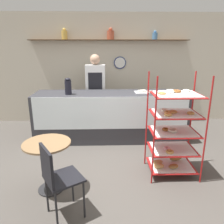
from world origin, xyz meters
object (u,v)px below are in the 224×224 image
at_px(cafe_table, 48,155).
at_px(cafe_chair, 56,175).
at_px(coffee_carafe, 68,86).
at_px(person_worker, 96,90).
at_px(pastry_rack, 173,132).
at_px(donut_tray_counter, 144,92).

distance_m(cafe_table, cafe_chair, 0.57).
distance_m(cafe_table, coffee_carafe, 1.75).
bearing_deg(cafe_chair, person_worker, -38.13).
xyz_separation_m(person_worker, cafe_chair, (-0.33, -2.84, -0.40)).
xyz_separation_m(pastry_rack, cafe_table, (-1.77, -0.38, -0.15)).
height_order(coffee_carafe, donut_tray_counter, coffee_carafe).
bearing_deg(donut_tray_counter, person_worker, 151.54).
relative_size(person_worker, donut_tray_counter, 4.32).
height_order(pastry_rack, coffee_carafe, pastry_rack).
distance_m(pastry_rack, coffee_carafe, 2.19).
height_order(pastry_rack, cafe_chair, pastry_rack).
bearing_deg(cafe_table, donut_tray_counter, 48.26).
bearing_deg(cafe_chair, cafe_table, -8.50).
distance_m(pastry_rack, person_worker, 2.32).
bearing_deg(cafe_chair, coffee_carafe, -26.80).
xyz_separation_m(pastry_rack, cafe_chair, (-1.55, -0.90, -0.12)).
distance_m(person_worker, coffee_carafe, 0.88).
bearing_deg(pastry_rack, cafe_chair, -149.90).
bearing_deg(donut_tray_counter, pastry_rack, -81.77).
bearing_deg(cafe_chair, pastry_rack, -91.51).
relative_size(pastry_rack, person_worker, 0.89).
relative_size(coffee_carafe, donut_tray_counter, 0.80).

